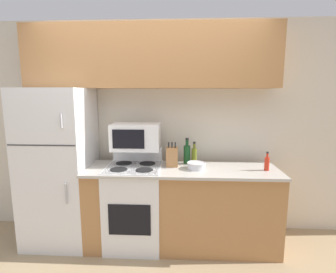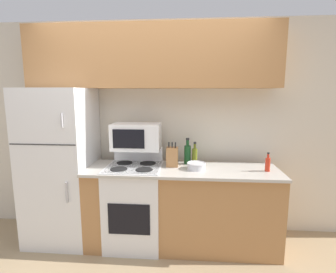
# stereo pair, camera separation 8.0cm
# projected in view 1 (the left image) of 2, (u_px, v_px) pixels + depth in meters

# --- Properties ---
(ground_plane) EXTENTS (12.00, 12.00, 0.00)m
(ground_plane) POSITION_uv_depth(u_px,v_px,m) (147.00, 259.00, 2.73)
(ground_plane) COLOR tan
(wall_back) EXTENTS (8.00, 0.05, 2.55)m
(wall_back) POSITION_uv_depth(u_px,v_px,m) (153.00, 128.00, 3.24)
(wall_back) COLOR beige
(wall_back) RESTS_ON ground_plane
(lower_cabinets) EXTENTS (2.08, 0.62, 0.90)m
(lower_cabinets) POSITION_uv_depth(u_px,v_px,m) (182.00, 207.00, 2.92)
(lower_cabinets) COLOR #B27A47
(lower_cabinets) RESTS_ON ground_plane
(refrigerator) EXTENTS (0.71, 0.72, 1.76)m
(refrigerator) POSITION_uv_depth(u_px,v_px,m) (60.00, 166.00, 2.98)
(refrigerator) COLOR white
(refrigerator) RESTS_ON ground_plane
(upper_cabinets) EXTENTS (2.79, 0.36, 0.68)m
(upper_cabinets) POSITION_uv_depth(u_px,v_px,m) (151.00, 57.00, 2.91)
(upper_cabinets) COLOR #B27A47
(upper_cabinets) RESTS_ON refrigerator
(stove) EXTENTS (0.60, 0.60, 1.07)m
(stove) POSITION_uv_depth(u_px,v_px,m) (135.00, 205.00, 2.93)
(stove) COLOR white
(stove) RESTS_ON ground_plane
(microwave) EXTENTS (0.53, 0.32, 0.29)m
(microwave) POSITION_uv_depth(u_px,v_px,m) (136.00, 137.00, 2.93)
(microwave) COLOR white
(microwave) RESTS_ON stove
(knife_block) EXTENTS (0.13, 0.11, 0.27)m
(knife_block) POSITION_uv_depth(u_px,v_px,m) (172.00, 157.00, 2.89)
(knife_block) COLOR #B27A47
(knife_block) RESTS_ON lower_cabinets
(bowl) EXTENTS (0.20, 0.20, 0.07)m
(bowl) POSITION_uv_depth(u_px,v_px,m) (196.00, 165.00, 2.80)
(bowl) COLOR silver
(bowl) RESTS_ON lower_cabinets
(bottle_olive_oil) EXTENTS (0.06, 0.06, 0.26)m
(bottle_olive_oil) POSITION_uv_depth(u_px,v_px,m) (194.00, 155.00, 2.98)
(bottle_olive_oil) COLOR #5B6619
(bottle_olive_oil) RESTS_ON lower_cabinets
(bottle_wine_green) EXTENTS (0.08, 0.08, 0.30)m
(bottle_wine_green) POSITION_uv_depth(u_px,v_px,m) (187.00, 154.00, 3.00)
(bottle_wine_green) COLOR #194C23
(bottle_wine_green) RESTS_ON lower_cabinets
(bottle_hot_sauce) EXTENTS (0.05, 0.05, 0.20)m
(bottle_hot_sauce) POSITION_uv_depth(u_px,v_px,m) (267.00, 163.00, 2.74)
(bottle_hot_sauce) COLOR red
(bottle_hot_sauce) RESTS_ON lower_cabinets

